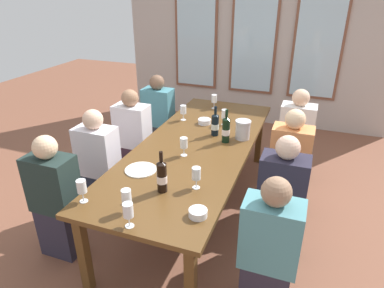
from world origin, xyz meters
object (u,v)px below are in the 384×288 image
(dining_table, at_px, (195,150))
(wine_glass_5, at_px, (225,114))
(wine_glass_3, at_px, (128,211))
(seated_person_6, at_px, (133,139))
(wine_glass_2, at_px, (126,197))
(seated_person_5, at_px, (269,254))
(wine_glass_4, at_px, (184,143))
(seated_person_2, at_px, (159,119))
(seated_person_0, at_px, (99,166))
(seated_person_3, at_px, (295,138))
(wine_bottle_0, at_px, (226,130))
(seated_person_1, at_px, (281,201))
(seated_person_4, at_px, (56,200))
(white_plate_0, at_px, (141,170))
(wine_glass_0, at_px, (214,99))
(tasting_bowl_0, at_px, (204,121))
(wine_glass_6, at_px, (183,110))
(wine_bottle_2, at_px, (162,176))
(tasting_bowl_1, at_px, (198,213))
(wine_bottle_1, at_px, (215,124))
(metal_pitcher, at_px, (243,130))
(wine_glass_1, at_px, (196,174))
(seated_person_7, at_px, (289,166))
(wine_glass_7, at_px, (82,187))

(dining_table, bearing_deg, wine_glass_5, 78.11)
(wine_glass_3, relative_size, seated_person_6, 0.16)
(wine_glass_2, bearing_deg, seated_person_5, 9.81)
(wine_glass_4, bearing_deg, seated_person_2, 124.43)
(seated_person_0, height_order, seated_person_3, same)
(wine_bottle_0, relative_size, wine_glass_4, 1.92)
(seated_person_1, height_order, seated_person_5, same)
(seated_person_4, bearing_deg, wine_glass_5, 57.59)
(white_plate_0, bearing_deg, wine_glass_3, -67.69)
(wine_glass_0, xyz_separation_m, seated_person_5, (1.01, -2.06, -0.33))
(tasting_bowl_0, relative_size, wine_glass_6, 0.80)
(wine_bottle_2, relative_size, wine_glass_2, 1.89)
(tasting_bowl_1, xyz_separation_m, wine_glass_2, (-0.47, -0.12, 0.09))
(tasting_bowl_0, distance_m, wine_glass_4, 0.80)
(white_plate_0, relative_size, wine_bottle_1, 0.86)
(metal_pitcher, bearing_deg, wine_glass_3, -103.42)
(dining_table, xyz_separation_m, wine_glass_0, (-0.14, 1.07, 0.18))
(wine_glass_1, height_order, wine_glass_2, same)
(seated_person_0, height_order, seated_person_7, same)
(tasting_bowl_0, bearing_deg, wine_bottle_2, -84.73)
(tasting_bowl_1, relative_size, seated_person_3, 0.11)
(wine_glass_4, relative_size, wine_glass_5, 1.00)
(wine_glass_3, xyz_separation_m, wine_glass_7, (-0.44, 0.13, -0.00))
(metal_pitcher, bearing_deg, seated_person_6, 179.25)
(metal_pitcher, height_order, wine_glass_5, metal_pitcher)
(tasting_bowl_0, bearing_deg, seated_person_0, -130.87)
(wine_bottle_1, distance_m, tasting_bowl_1, 1.36)
(dining_table, relative_size, seated_person_5, 2.44)
(wine_glass_6, relative_size, seated_person_1, 0.16)
(white_plate_0, bearing_deg, seated_person_4, -149.47)
(wine_bottle_1, xyz_separation_m, wine_glass_1, (0.15, -1.00, 0.00))
(wine_glass_4, distance_m, seated_person_1, 0.96)
(seated_person_4, bearing_deg, wine_glass_6, 71.23)
(tasting_bowl_1, height_order, seated_person_4, seated_person_4)
(seated_person_0, bearing_deg, wine_glass_6, 60.49)
(wine_glass_0, bearing_deg, tasting_bowl_0, -84.64)
(wine_glass_0, relative_size, seated_person_3, 0.16)
(wine_bottle_2, distance_m, wine_glass_7, 0.57)
(seated_person_4, bearing_deg, white_plate_0, 30.53)
(wine_glass_0, distance_m, wine_glass_7, 2.24)
(dining_table, xyz_separation_m, tasting_bowl_0, (-0.09, 0.54, 0.09))
(wine_bottle_0, height_order, wine_glass_2, wine_bottle_0)
(wine_bottle_2, relative_size, wine_glass_5, 1.89)
(wine_glass_4, height_order, seated_person_6, seated_person_6)
(white_plate_0, xyz_separation_m, wine_glass_1, (0.52, -0.09, 0.12))
(wine_bottle_2, bearing_deg, seated_person_4, -171.13)
(wine_glass_4, distance_m, seated_person_3, 1.55)
(seated_person_3, bearing_deg, wine_glass_5, -152.69)
(seated_person_2, bearing_deg, seated_person_1, -37.46)
(tasting_bowl_0, height_order, wine_glass_4, wine_glass_4)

